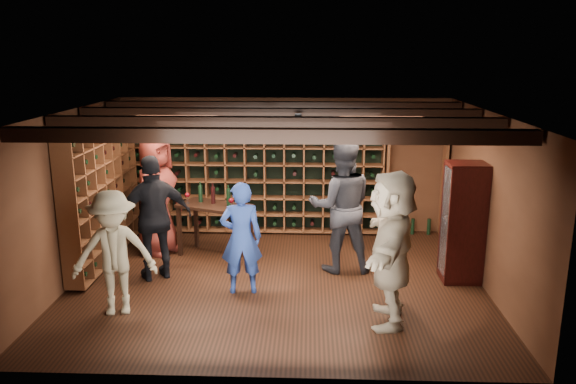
{
  "coord_description": "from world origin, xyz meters",
  "views": [
    {
      "loc": [
        0.46,
        -7.71,
        3.33
      ],
      "look_at": [
        0.16,
        0.2,
        1.33
      ],
      "focal_mm": 35.0,
      "sensor_mm": 36.0,
      "label": 1
    }
  ],
  "objects_px": {
    "guest_red_floral": "(157,195)",
    "guest_beige": "(391,248)",
    "man_grey_suit": "(341,206)",
    "tasting_table": "(214,211)",
    "guest_woman_black": "(155,218)",
    "man_blue_shirt": "(241,238)",
    "guest_khaki": "(114,253)",
    "display_cabinet": "(463,225)"
  },
  "relations": [
    {
      "from": "guest_woman_black",
      "to": "guest_beige",
      "type": "height_order",
      "value": "guest_beige"
    },
    {
      "from": "guest_beige",
      "to": "guest_woman_black",
      "type": "bearing_deg",
      "value": -103.39
    },
    {
      "from": "guest_red_floral",
      "to": "guest_beige",
      "type": "distance_m",
      "value": 4.25
    },
    {
      "from": "man_grey_suit",
      "to": "tasting_table",
      "type": "distance_m",
      "value": 2.13
    },
    {
      "from": "man_blue_shirt",
      "to": "guest_red_floral",
      "type": "bearing_deg",
      "value": -52.78
    },
    {
      "from": "guest_woman_black",
      "to": "man_blue_shirt",
      "type": "bearing_deg",
      "value": 132.45
    },
    {
      "from": "man_grey_suit",
      "to": "guest_beige",
      "type": "relative_size",
      "value": 1.05
    },
    {
      "from": "man_blue_shirt",
      "to": "guest_khaki",
      "type": "xyz_separation_m",
      "value": [
        -1.55,
        -0.71,
        0.02
      ]
    },
    {
      "from": "guest_red_floral",
      "to": "tasting_table",
      "type": "relative_size",
      "value": 1.52
    },
    {
      "from": "man_grey_suit",
      "to": "guest_khaki",
      "type": "bearing_deg",
      "value": 24.14
    },
    {
      "from": "guest_red_floral",
      "to": "guest_khaki",
      "type": "height_order",
      "value": "guest_red_floral"
    },
    {
      "from": "guest_woman_black",
      "to": "guest_red_floral",
      "type": "bearing_deg",
      "value": -105.35
    },
    {
      "from": "guest_woman_black",
      "to": "guest_khaki",
      "type": "height_order",
      "value": "guest_woman_black"
    },
    {
      "from": "man_blue_shirt",
      "to": "man_grey_suit",
      "type": "bearing_deg",
      "value": -156.76
    },
    {
      "from": "guest_red_floral",
      "to": "guest_beige",
      "type": "relative_size",
      "value": 1.02
    },
    {
      "from": "guest_red_floral",
      "to": "guest_beige",
      "type": "height_order",
      "value": "guest_red_floral"
    },
    {
      "from": "display_cabinet",
      "to": "guest_khaki",
      "type": "xyz_separation_m",
      "value": [
        -4.73,
        -1.26,
        -0.04
      ]
    },
    {
      "from": "man_blue_shirt",
      "to": "guest_khaki",
      "type": "relative_size",
      "value": 0.98
    },
    {
      "from": "man_blue_shirt",
      "to": "guest_khaki",
      "type": "height_order",
      "value": "guest_khaki"
    },
    {
      "from": "man_blue_shirt",
      "to": "man_grey_suit",
      "type": "distance_m",
      "value": 1.69
    },
    {
      "from": "man_grey_suit",
      "to": "guest_woman_black",
      "type": "bearing_deg",
      "value": 4.86
    },
    {
      "from": "guest_khaki",
      "to": "man_blue_shirt",
      "type": "bearing_deg",
      "value": 12.63
    },
    {
      "from": "display_cabinet",
      "to": "man_blue_shirt",
      "type": "height_order",
      "value": "display_cabinet"
    },
    {
      "from": "guest_woman_black",
      "to": "tasting_table",
      "type": "relative_size",
      "value": 1.43
    },
    {
      "from": "guest_khaki",
      "to": "tasting_table",
      "type": "xyz_separation_m",
      "value": [
        0.93,
        2.13,
        -0.04
      ]
    },
    {
      "from": "guest_beige",
      "to": "tasting_table",
      "type": "xyz_separation_m",
      "value": [
        -2.57,
        2.24,
        -0.2
      ]
    },
    {
      "from": "guest_khaki",
      "to": "guest_beige",
      "type": "bearing_deg",
      "value": -13.78
    },
    {
      "from": "tasting_table",
      "to": "guest_khaki",
      "type": "bearing_deg",
      "value": -91.05
    },
    {
      "from": "display_cabinet",
      "to": "man_blue_shirt",
      "type": "bearing_deg",
      "value": -170.15
    },
    {
      "from": "man_blue_shirt",
      "to": "tasting_table",
      "type": "relative_size",
      "value": 1.23
    },
    {
      "from": "man_grey_suit",
      "to": "guest_khaki",
      "type": "relative_size",
      "value": 1.25
    },
    {
      "from": "guest_red_floral",
      "to": "tasting_table",
      "type": "xyz_separation_m",
      "value": [
        0.97,
        -0.12,
        -0.22
      ]
    },
    {
      "from": "man_grey_suit",
      "to": "tasting_table",
      "type": "height_order",
      "value": "man_grey_suit"
    },
    {
      "from": "guest_beige",
      "to": "tasting_table",
      "type": "bearing_deg",
      "value": -123.31
    },
    {
      "from": "man_grey_suit",
      "to": "guest_red_floral",
      "type": "distance_m",
      "value": 3.08
    },
    {
      "from": "display_cabinet",
      "to": "guest_red_floral",
      "type": "height_order",
      "value": "guest_red_floral"
    },
    {
      "from": "man_blue_shirt",
      "to": "guest_woman_black",
      "type": "relative_size",
      "value": 0.86
    },
    {
      "from": "display_cabinet",
      "to": "guest_woman_black",
      "type": "xyz_separation_m",
      "value": [
        -4.51,
        -0.1,
        0.08
      ]
    },
    {
      "from": "man_blue_shirt",
      "to": "guest_red_floral",
      "type": "relative_size",
      "value": 0.8
    },
    {
      "from": "guest_woman_black",
      "to": "guest_beige",
      "type": "relative_size",
      "value": 0.96
    },
    {
      "from": "man_blue_shirt",
      "to": "guest_khaki",
      "type": "distance_m",
      "value": 1.7
    },
    {
      "from": "man_grey_suit",
      "to": "guest_beige",
      "type": "xyz_separation_m",
      "value": [
        0.52,
        -1.7,
        -0.05
      ]
    }
  ]
}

